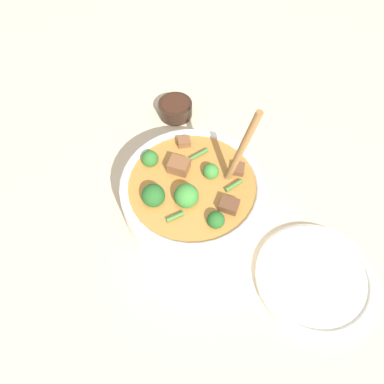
# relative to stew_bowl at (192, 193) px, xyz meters

# --- Properties ---
(ground_plane) EXTENTS (4.00, 4.00, 0.00)m
(ground_plane) POSITION_rel_stew_bowl_xyz_m (-0.00, 0.00, -0.05)
(ground_plane) COLOR #C6B293
(stew_bowl) EXTENTS (0.26, 0.26, 0.24)m
(stew_bowl) POSITION_rel_stew_bowl_xyz_m (0.00, 0.00, 0.00)
(stew_bowl) COLOR white
(stew_bowl) RESTS_ON ground_plane
(condiment_bowl) EXTENTS (0.08, 0.08, 0.03)m
(condiment_bowl) POSITION_rel_stew_bowl_xyz_m (-0.18, 0.18, -0.03)
(condiment_bowl) COLOR black
(condiment_bowl) RESTS_ON ground_plane
(empty_plate) EXTENTS (0.21, 0.21, 0.02)m
(empty_plate) POSITION_rel_stew_bowl_xyz_m (0.26, 0.01, -0.04)
(empty_plate) COLOR silver
(empty_plate) RESTS_ON ground_plane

